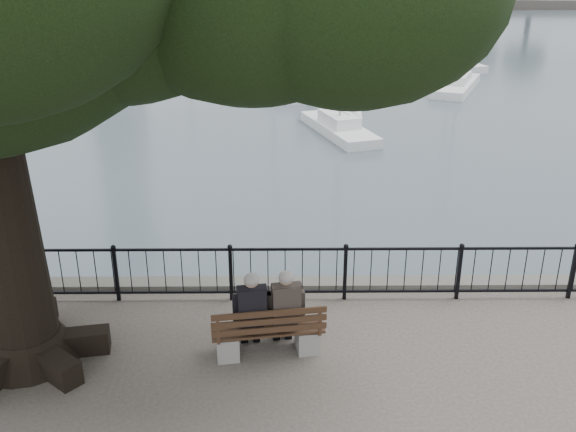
{
  "coord_description": "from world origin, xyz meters",
  "views": [
    {
      "loc": [
        -0.09,
        -7.47,
        5.72
      ],
      "look_at": [
        0.0,
        2.5,
        1.6
      ],
      "focal_mm": 40.0,
      "sensor_mm": 36.0,
      "label": 1
    }
  ],
  "objects_px": {
    "person_left": "(251,315)",
    "person_right": "(285,312)",
    "lion_monument": "(306,8)",
    "bench": "(268,336)"
  },
  "relations": [
    {
      "from": "person_left",
      "to": "person_right",
      "type": "distance_m",
      "value": 0.51
    },
    {
      "from": "lion_monument",
      "to": "person_left",
      "type": "bearing_deg",
      "value": -93.0
    },
    {
      "from": "bench",
      "to": "person_right",
      "type": "height_order",
      "value": "person_right"
    },
    {
      "from": "bench",
      "to": "person_left",
      "type": "xyz_separation_m",
      "value": [
        -0.25,
        0.06,
        0.34
      ]
    },
    {
      "from": "person_left",
      "to": "person_right",
      "type": "height_order",
      "value": "same"
    },
    {
      "from": "person_left",
      "to": "lion_monument",
      "type": "xyz_separation_m",
      "value": [
        2.57,
        49.05,
        0.61
      ]
    },
    {
      "from": "bench",
      "to": "person_left",
      "type": "bearing_deg",
      "value": 165.66
    },
    {
      "from": "person_left",
      "to": "lion_monument",
      "type": "distance_m",
      "value": 49.12
    },
    {
      "from": "person_right",
      "to": "lion_monument",
      "type": "distance_m",
      "value": 49.02
    },
    {
      "from": "person_left",
      "to": "bench",
      "type": "bearing_deg",
      "value": -14.34
    }
  ]
}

